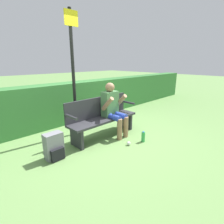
{
  "coord_description": "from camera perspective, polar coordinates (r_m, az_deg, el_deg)",
  "views": [
    {
      "loc": [
        -2.46,
        -2.73,
        1.66
      ],
      "look_at": [
        0.15,
        -0.1,
        0.57
      ],
      "focal_mm": 28.0,
      "sensor_mm": 36.0,
      "label": 1
    }
  ],
  "objects": [
    {
      "name": "hedge_back",
      "position": [
        5.03,
        -14.32,
        3.05
      ],
      "size": [
        12.0,
        0.55,
        1.08
      ],
      "color": "#337033",
      "rests_on": "ground"
    },
    {
      "name": "ground_plane",
      "position": [
        4.03,
        -2.54,
        -7.89
      ],
      "size": [
        40.0,
        40.0,
        0.0
      ],
      "primitive_type": "plane",
      "color": "#668E4C"
    },
    {
      "name": "litter_crumple",
      "position": [
        3.63,
        5.45,
        -10.17
      ],
      "size": [
        0.08,
        0.08,
        0.08
      ],
      "color": "silver",
      "rests_on": "ground"
    },
    {
      "name": "person_seated",
      "position": [
        3.92,
        0.29,
        1.61
      ],
      "size": [
        0.5,
        0.57,
        1.19
      ],
      "color": "#4C7F4C",
      "rests_on": "ground"
    },
    {
      "name": "park_bench",
      "position": [
        3.92,
        -3.27,
        -1.61
      ],
      "size": [
        1.7,
        0.43,
        0.88
      ],
      "color": "#2D2D33",
      "rests_on": "ground"
    },
    {
      "name": "water_bottle",
      "position": [
        3.79,
        10.14,
        -7.98
      ],
      "size": [
        0.08,
        0.08,
        0.23
      ],
      "color": "green",
      "rests_on": "ground"
    },
    {
      "name": "backpack",
      "position": [
        3.25,
        -18.37,
        -10.7
      ],
      "size": [
        0.31,
        0.25,
        0.47
      ],
      "color": "slate",
      "rests_on": "ground"
    },
    {
      "name": "signpost",
      "position": [
        3.92,
        -12.57,
        13.58
      ],
      "size": [
        0.3,
        0.09,
        2.66
      ],
      "color": "black",
      "rests_on": "ground"
    }
  ]
}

